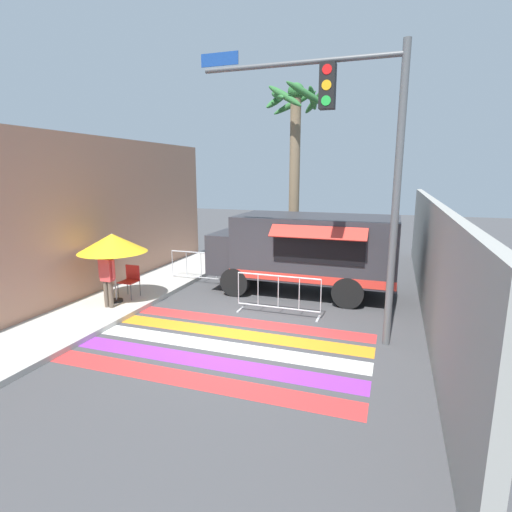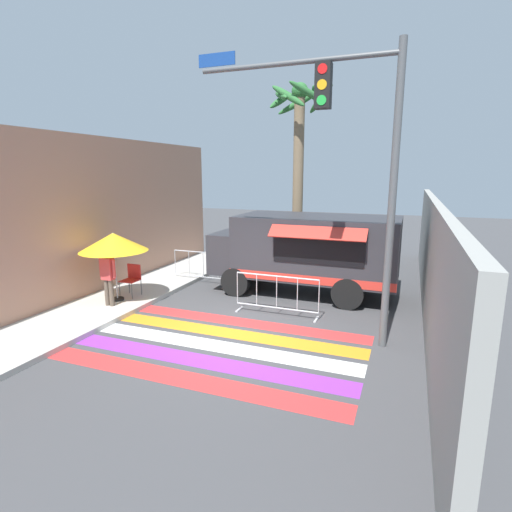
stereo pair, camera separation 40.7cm
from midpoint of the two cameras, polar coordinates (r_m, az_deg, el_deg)
The scene contains 13 objects.
ground_plane at distance 9.89m, azimuth -3.69°, elevation -10.60°, with size 60.00×60.00×0.00m, color #424244.
sidewalk_left at distance 12.73m, azimuth -26.16°, elevation -6.33°, with size 4.40×16.00×0.13m.
building_left_facade at distance 12.30m, azimuth -27.38°, elevation 4.26°, with size 0.25×16.00×4.86m.
concrete_wall_right at distance 11.66m, azimuth 22.67°, elevation -0.21°, with size 0.20×16.00×3.04m.
crosswalk_painted at distance 9.08m, azimuth -6.09°, elevation -12.74°, with size 6.40×3.60×0.01m.
food_truck at distance 12.59m, azimuth 5.62°, elevation 1.15°, with size 5.72×2.80×2.47m.
traffic_signal_pole at distance 8.85m, azimuth 12.85°, elevation 15.38°, with size 4.47×0.29×6.39m.
patio_umbrella at distance 11.91m, azimuth -20.77°, elevation 1.72°, with size 1.91×1.91×1.97m.
folding_chair at distance 12.51m, azimuth -18.38°, elevation -3.01°, with size 0.47×0.47×0.94m.
vendor_person at distance 11.64m, azimuth -21.44°, elevation -2.61°, with size 0.53×0.21×1.60m.
barricade_front at distance 10.75m, azimuth 2.11°, elevation -5.60°, with size 2.31×0.44×1.10m.
barricade_side at distance 13.93m, azimuth -8.67°, elevation -1.66°, with size 2.28×0.44×1.10m.
palm_tree at distance 15.34m, azimuth 4.80°, elevation 15.41°, with size 2.38×2.51×6.93m.
Camera 1 is at (3.38, -8.48, 3.77)m, focal length 28.00 mm.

